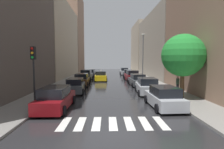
# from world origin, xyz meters

# --- Properties ---
(ground_plane) EXTENTS (28.00, 72.00, 0.04)m
(ground_plane) POSITION_xyz_m (0.00, 24.00, -0.02)
(ground_plane) COLOR #252527
(sidewalk_left) EXTENTS (3.00, 72.00, 0.15)m
(sidewalk_left) POSITION_xyz_m (-6.50, 24.00, 0.07)
(sidewalk_left) COLOR gray
(sidewalk_left) RESTS_ON ground
(sidewalk_right) EXTENTS (3.00, 72.00, 0.15)m
(sidewalk_right) POSITION_xyz_m (6.50, 24.00, 0.07)
(sidewalk_right) COLOR gray
(sidewalk_right) RESTS_ON ground
(crosswalk_stripes) EXTENTS (5.85, 2.20, 0.01)m
(crosswalk_stripes) POSITION_xyz_m (0.00, 1.52, 0.01)
(crosswalk_stripes) COLOR silver
(crosswalk_stripes) RESTS_ON ground
(building_left_mid) EXTENTS (6.00, 20.84, 14.74)m
(building_left_mid) POSITION_xyz_m (-11.00, 29.27, 7.37)
(building_left_mid) COLOR #B2A38C
(building_left_mid) RESTS_ON ground
(building_left_far) EXTENTS (6.00, 13.02, 22.38)m
(building_left_far) POSITION_xyz_m (-11.00, 46.78, 11.19)
(building_left_far) COLOR #8C6B56
(building_left_far) RESTS_ON ground
(building_right_mid) EXTENTS (6.00, 21.01, 12.62)m
(building_right_mid) POSITION_xyz_m (11.00, 28.40, 6.31)
(building_right_mid) COLOR #9E9384
(building_right_mid) RESTS_ON ground
(building_right_far) EXTENTS (6.00, 14.78, 14.21)m
(building_right_far) POSITION_xyz_m (11.00, 47.31, 7.11)
(building_right_far) COLOR #B2A38C
(building_right_far) RESTS_ON ground
(parked_car_left_nearest) EXTENTS (2.12, 4.76, 1.64)m
(parked_car_left_nearest) POSITION_xyz_m (-3.98, 4.48, 0.77)
(parked_car_left_nearest) COLOR maroon
(parked_car_left_nearest) RESTS_ON ground
(parked_car_left_second) EXTENTS (2.13, 4.36, 1.56)m
(parked_car_left_second) POSITION_xyz_m (-3.73, 11.01, 0.73)
(parked_car_left_second) COLOR #474C51
(parked_car_left_second) RESTS_ON ground
(parked_car_left_third) EXTENTS (2.00, 4.13, 1.67)m
(parked_car_left_third) POSITION_xyz_m (-3.76, 16.26, 0.78)
(parked_car_left_third) COLOR brown
(parked_car_left_third) RESTS_ON ground
(parked_car_left_fourth) EXTENTS (2.11, 4.46, 1.81)m
(parked_car_left_fourth) POSITION_xyz_m (-3.90, 22.96, 0.84)
(parked_car_left_fourth) COLOR #474C51
(parked_car_left_fourth) RESTS_ON ground
(parked_car_left_fifth) EXTENTS (2.25, 4.66, 1.54)m
(parked_car_left_fifth) POSITION_xyz_m (-3.85, 29.39, 0.73)
(parked_car_left_fifth) COLOR black
(parked_car_left_fifth) RESTS_ON ground
(parked_car_right_nearest) EXTENTS (2.21, 4.36, 1.59)m
(parked_car_right_nearest) POSITION_xyz_m (3.86, 4.70, 0.75)
(parked_car_right_nearest) COLOR #B2B7BF
(parked_car_right_nearest) RESTS_ON ground
(parked_car_right_second) EXTENTS (2.34, 4.53, 1.67)m
(parked_car_right_second) POSITION_xyz_m (3.83, 10.21, 0.78)
(parked_car_right_second) COLOR #B2B7BF
(parked_car_right_second) RESTS_ON ground
(parked_car_right_third) EXTENTS (2.18, 4.60, 1.60)m
(parked_car_right_third) POSITION_xyz_m (3.78, 15.90, 0.75)
(parked_car_right_third) COLOR #474C51
(parked_car_right_third) RESTS_ON ground
(parked_car_right_fourth) EXTENTS (2.26, 4.64, 1.81)m
(parked_car_right_fourth) POSITION_xyz_m (3.76, 21.24, 0.84)
(parked_car_right_fourth) COLOR maroon
(parked_car_right_fourth) RESTS_ON ground
(parked_car_right_fifth) EXTENTS (2.15, 4.48, 1.57)m
(parked_car_right_fifth) POSITION_xyz_m (3.87, 27.40, 0.74)
(parked_car_right_fifth) COLOR black
(parked_car_right_fifth) RESTS_ON ground
(parked_car_right_sixth) EXTENTS (2.08, 4.73, 1.62)m
(parked_car_right_sixth) POSITION_xyz_m (3.75, 34.15, 0.76)
(parked_car_right_sixth) COLOR #B2B7BF
(parked_car_right_sixth) RESTS_ON ground
(taxi_midroad) EXTENTS (2.14, 4.68, 1.81)m
(taxi_midroad) POSITION_xyz_m (-1.38, 22.07, 0.76)
(taxi_midroad) COLOR yellow
(taxi_midroad) RESTS_ON ground
(pedestrian_foreground) EXTENTS (1.06, 1.06, 1.88)m
(pedestrian_foreground) POSITION_xyz_m (7.26, 10.75, 1.55)
(pedestrian_foreground) COLOR black
(pedestrian_foreground) RESTS_ON sidewalk_right
(street_tree_right) EXTENTS (3.74, 3.74, 5.64)m
(street_tree_right) POSITION_xyz_m (6.35, 7.47, 3.90)
(street_tree_right) COLOR #513823
(street_tree_right) RESTS_ON sidewalk_right
(traffic_light_left_corner) EXTENTS (0.30, 0.42, 4.30)m
(traffic_light_left_corner) POSITION_xyz_m (-5.45, 4.45, 3.29)
(traffic_light_left_corner) COLOR black
(traffic_light_left_corner) RESTS_ON sidewalk_left
(lamp_post_right) EXTENTS (0.60, 0.28, 7.56)m
(lamp_post_right) POSITION_xyz_m (5.55, 21.18, 4.47)
(lamp_post_right) COLOR #595B60
(lamp_post_right) RESTS_ON sidewalk_right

